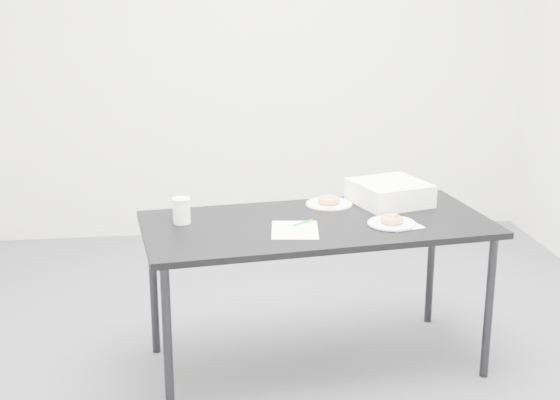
{
  "coord_description": "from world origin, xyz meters",
  "views": [
    {
      "loc": [
        -0.48,
        -3.5,
        1.83
      ],
      "look_at": [
        -0.04,
        0.02,
        0.81
      ],
      "focal_mm": 50.0,
      "sensor_mm": 36.0,
      "label": 1
    }
  ],
  "objects": [
    {
      "name": "floor",
      "position": [
        0.0,
        0.0,
        0.0
      ],
      "size": [
        4.0,
        4.0,
        0.0
      ],
      "primitive_type": "plane",
      "color": "#4F5055",
      "rests_on": "ground"
    },
    {
      "name": "pen",
      "position": [
        0.04,
        -0.13,
        0.74
      ],
      "size": [
        0.1,
        0.08,
        0.01
      ],
      "primitive_type": "cylinder",
      "rotation": [
        0.0,
        1.57,
        0.62
      ],
      "color": "#0D8F62",
      "rests_on": "scorecard"
    },
    {
      "name": "logo_patch",
      "position": [
        0.06,
        -0.11,
        0.74
      ],
      "size": [
        0.05,
        0.05,
        0.0
      ],
      "primitive_type": "cube",
      "rotation": [
        0.0,
        0.0,
        -0.13
      ],
      "color": "green",
      "rests_on": "scorecard"
    },
    {
      "name": "wall_back",
      "position": [
        0.0,
        2.0,
        1.35
      ],
      "size": [
        4.0,
        0.02,
        2.7
      ],
      "primitive_type": "cube",
      "color": "silver",
      "rests_on": "floor"
    },
    {
      "name": "scorecard",
      "position": [
        -0.01,
        -0.21,
        0.73
      ],
      "size": [
        0.24,
        0.29,
        0.0
      ],
      "primitive_type": "cube",
      "rotation": [
        0.0,
        0.0,
        -0.13
      ],
      "color": "white",
      "rests_on": "table"
    },
    {
      "name": "plate_far",
      "position": [
        0.22,
        0.17,
        0.74
      ],
      "size": [
        0.23,
        0.23,
        0.01
      ],
      "primitive_type": "cylinder",
      "color": "white",
      "rests_on": "table"
    },
    {
      "name": "coffee_cup",
      "position": [
        -0.51,
        -0.04,
        0.79
      ],
      "size": [
        0.08,
        0.08,
        0.12
      ],
      "primitive_type": "cylinder",
      "color": "white",
      "rests_on": "table"
    },
    {
      "name": "donut_near",
      "position": [
        0.45,
        -0.19,
        0.76
      ],
      "size": [
        0.12,
        0.12,
        0.03
      ],
      "primitive_type": "torus",
      "rotation": [
        0.0,
        0.0,
        0.15
      ],
      "color": "#BD783C",
      "rests_on": "plate_near"
    },
    {
      "name": "donut_far",
      "position": [
        0.22,
        0.17,
        0.76
      ],
      "size": [
        0.12,
        0.12,
        0.04
      ],
      "primitive_type": "torus",
      "rotation": [
        0.0,
        0.0,
        0.15
      ],
      "color": "#BD783C",
      "rests_on": "plate_far"
    },
    {
      "name": "bakery_box",
      "position": [
        0.53,
        0.15,
        0.79
      ],
      "size": [
        0.42,
        0.42,
        0.11
      ],
      "primitive_type": "cube",
      "rotation": [
        0.0,
        0.0,
        0.3
      ],
      "color": "white",
      "rests_on": "table"
    },
    {
      "name": "napkin",
      "position": [
        0.49,
        -0.2,
        0.73
      ],
      "size": [
        0.19,
        0.19,
        0.0
      ],
      "primitive_type": "cube",
      "rotation": [
        0.0,
        0.0,
        0.29
      ],
      "color": "white",
      "rests_on": "table"
    },
    {
      "name": "cup_lid",
      "position": [
        0.53,
        0.22,
        0.74
      ],
      "size": [
        0.1,
        0.1,
        0.01
      ],
      "primitive_type": "cylinder",
      "color": "white",
      "rests_on": "table"
    },
    {
      "name": "plate_near",
      "position": [
        0.45,
        -0.19,
        0.74
      ],
      "size": [
        0.22,
        0.22,
        0.01
      ],
      "primitive_type": "cylinder",
      "color": "white",
      "rests_on": "napkin"
    },
    {
      "name": "table",
      "position": [
        0.11,
        -0.1,
        0.68
      ],
      "size": [
        1.69,
        0.94,
        0.73
      ],
      "rotation": [
        0.0,
        0.0,
        0.12
      ],
      "color": "black",
      "rests_on": "floor"
    }
  ]
}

